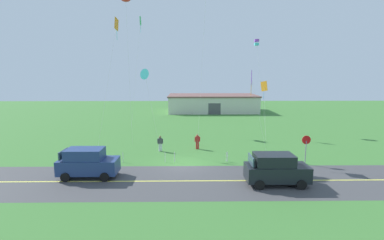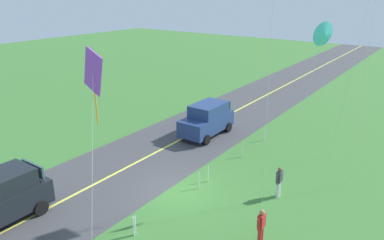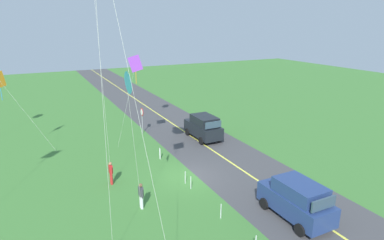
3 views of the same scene
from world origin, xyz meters
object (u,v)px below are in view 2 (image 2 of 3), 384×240
(person_adult_near, at_px, (261,226))
(person_adult_companion, at_px, (279,181))
(car_parked_west_near, at_px, (207,119))
(kite_blue_mid, at_px, (324,35))
(kite_orange_near, at_px, (93,76))

(person_adult_near, bearing_deg, person_adult_companion, 105.94)
(car_parked_west_near, relative_size, person_adult_near, 2.75)
(person_adult_near, bearing_deg, kite_blue_mid, 93.03)
(person_adult_companion, relative_size, kite_blue_mid, 0.19)
(car_parked_west_near, xyz_separation_m, person_adult_companion, (4.83, 7.39, -0.29))
(car_parked_west_near, xyz_separation_m, kite_blue_mid, (3.32, 8.27, 6.62))
(kite_orange_near, bearing_deg, person_adult_near, 143.73)
(car_parked_west_near, relative_size, kite_orange_near, 0.54)
(person_adult_near, bearing_deg, car_parked_west_near, 136.84)
(kite_orange_near, bearing_deg, kite_blue_mid, 160.87)
(car_parked_west_near, height_order, kite_blue_mid, kite_blue_mid)
(kite_blue_mid, height_order, kite_orange_near, kite_blue_mid)
(car_parked_west_near, xyz_separation_m, kite_orange_near, (13.40, 4.77, 6.16))
(person_adult_near, xyz_separation_m, person_adult_companion, (-3.82, -0.87, 0.00))
(person_adult_near, distance_m, kite_orange_near, 8.73)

